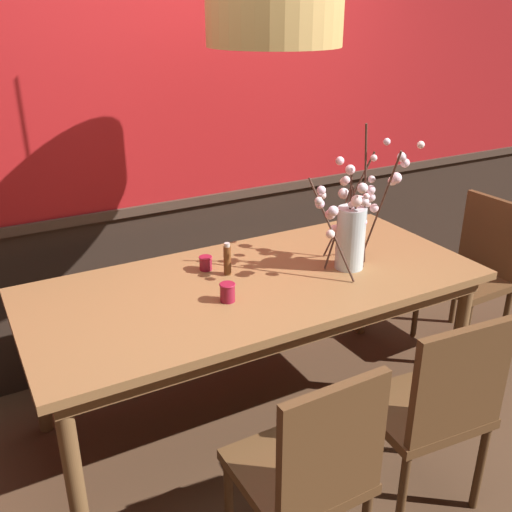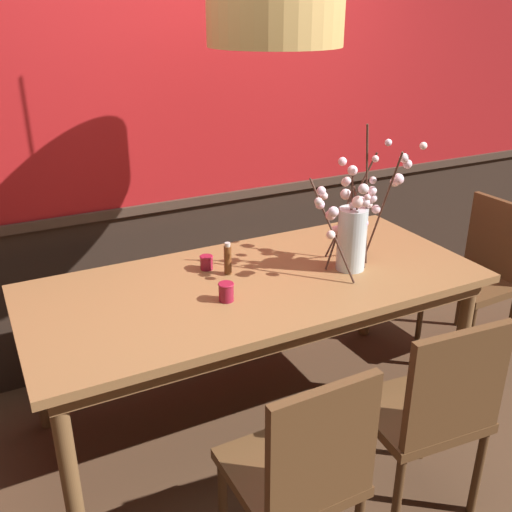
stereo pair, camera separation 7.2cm
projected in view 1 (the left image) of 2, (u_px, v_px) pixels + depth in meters
ground_plane at (256, 412)px, 3.08m from camera, size 24.00×24.00×0.00m
back_wall at (183, 133)px, 3.23m from camera, size 5.93×0.14×2.67m
dining_table at (256, 295)px, 2.80m from camera, size 2.17×0.98×0.78m
chair_far_side_right at (235, 247)px, 3.76m from camera, size 0.44×0.44×0.97m
chair_near_side_right at (435, 405)px, 2.31m from camera, size 0.49×0.44×0.94m
chair_head_east_end at (476, 266)px, 3.54m from camera, size 0.43×0.47×0.93m
chair_near_side_left at (309, 470)px, 1.99m from camera, size 0.43×0.44×0.94m
vase_with_blossoms at (352, 228)px, 2.83m from camera, size 0.61×0.44×0.72m
candle_holder_nearer_center at (228, 292)px, 2.56m from camera, size 0.07×0.07×0.09m
candle_holder_nearer_edge at (206, 263)px, 2.87m from camera, size 0.07×0.07×0.07m
condiment_bottle at (227, 259)px, 2.80m from camera, size 0.04×0.04×0.16m
pendant_lamp at (274, 16)px, 2.42m from camera, size 0.58×0.58×0.84m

